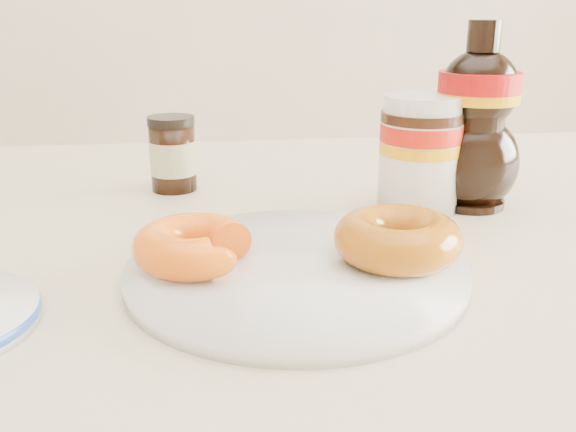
{
  "coord_description": "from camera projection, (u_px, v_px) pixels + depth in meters",
  "views": [
    {
      "loc": [
        -0.14,
        -0.44,
        0.96
      ],
      "look_at": [
        -0.08,
        0.07,
        0.79
      ],
      "focal_mm": 40.0,
      "sensor_mm": 36.0,
      "label": 1
    }
  ],
  "objects": [
    {
      "name": "donut_whole",
      "position": [
        397.0,
        238.0,
        0.5
      ],
      "size": [
        0.11,
        0.11,
        0.04
      ],
      "primitive_type": "torus",
      "rotation": [
        0.0,
        0.0,
        -0.1
      ],
      "color": "#A54C0A",
      "rests_on": "plate"
    },
    {
      "name": "nutella_jar",
      "position": [
        420.0,
        149.0,
        0.66
      ],
      "size": [
        0.08,
        0.08,
        0.12
      ],
      "rotation": [
        0.0,
        0.0,
        0.33
      ],
      "color": "white",
      "rests_on": "dining_table"
    },
    {
      "name": "syrup_bottle",
      "position": [
        476.0,
        117.0,
        0.65
      ],
      "size": [
        0.11,
        0.1,
        0.19
      ],
      "primitive_type": null,
      "rotation": [
        0.0,
        0.0,
        0.2
      ],
      "color": "black",
      "rests_on": "dining_table"
    },
    {
      "name": "dark_jar",
      "position": [
        173.0,
        154.0,
        0.73
      ],
      "size": [
        0.05,
        0.05,
        0.08
      ],
      "rotation": [
        0.0,
        0.0,
        0.0
      ],
      "color": "black",
      "rests_on": "dining_table"
    },
    {
      "name": "dining_table",
      "position": [
        367.0,
        318.0,
        0.62
      ],
      "size": [
        1.4,
        0.9,
        0.75
      ],
      "color": "beige",
      "rests_on": "ground"
    },
    {
      "name": "plate",
      "position": [
        296.0,
        270.0,
        0.5
      ],
      "size": [
        0.27,
        0.27,
        0.01
      ],
      "color": "white",
      "rests_on": "dining_table"
    },
    {
      "name": "donut_bitten",
      "position": [
        193.0,
        245.0,
        0.49
      ],
      "size": [
        0.11,
        0.11,
        0.03
      ],
      "primitive_type": "torus",
      "rotation": [
        0.0,
        0.0,
        0.22
      ],
      "color": "#FA550E",
      "rests_on": "plate"
    }
  ]
}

